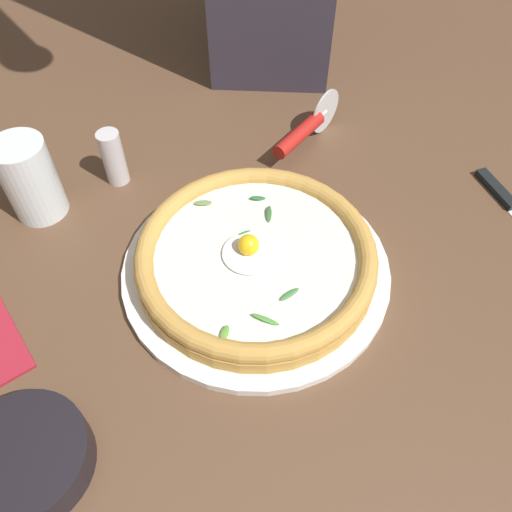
{
  "coord_description": "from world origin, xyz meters",
  "views": [
    {
      "loc": [
        -0.06,
        -0.37,
        0.54
      ],
      "look_at": [
        -0.03,
        0.03,
        0.03
      ],
      "focal_mm": 36.73,
      "sensor_mm": 36.0,
      "label": 1
    }
  ],
  "objects_px": {
    "side_bowl": "(26,459)",
    "pepper_shaker": "(113,158)",
    "pizza": "(256,257)",
    "pizza_cutter": "(306,129)",
    "drinking_glass": "(32,184)"
  },
  "relations": [
    {
      "from": "pizza",
      "to": "pizza_cutter",
      "type": "height_order",
      "value": "pizza_cutter"
    },
    {
      "from": "pizza_cutter",
      "to": "drinking_glass",
      "type": "bearing_deg",
      "value": -164.77
    },
    {
      "from": "side_bowl",
      "to": "pepper_shaker",
      "type": "height_order",
      "value": "pepper_shaker"
    },
    {
      "from": "drinking_glass",
      "to": "pepper_shaker",
      "type": "height_order",
      "value": "drinking_glass"
    },
    {
      "from": "pizza",
      "to": "pepper_shaker",
      "type": "bearing_deg",
      "value": 135.45
    },
    {
      "from": "side_bowl",
      "to": "drinking_glass",
      "type": "distance_m",
      "value": 0.36
    },
    {
      "from": "pizza",
      "to": "pepper_shaker",
      "type": "distance_m",
      "value": 0.27
    },
    {
      "from": "pizza_cutter",
      "to": "drinking_glass",
      "type": "distance_m",
      "value": 0.4
    },
    {
      "from": "side_bowl",
      "to": "pizza_cutter",
      "type": "bearing_deg",
      "value": 53.93
    },
    {
      "from": "pizza_cutter",
      "to": "pepper_shaker",
      "type": "bearing_deg",
      "value": -169.69
    },
    {
      "from": "side_bowl",
      "to": "pepper_shaker",
      "type": "xyz_separation_m",
      "value": [
        0.05,
        0.41,
        0.02
      ]
    },
    {
      "from": "pizza",
      "to": "pepper_shaker",
      "type": "xyz_separation_m",
      "value": [
        -0.19,
        0.19,
        0.01
      ]
    },
    {
      "from": "drinking_glass",
      "to": "pepper_shaker",
      "type": "xyz_separation_m",
      "value": [
        0.1,
        0.05,
        -0.01
      ]
    },
    {
      "from": "pizza",
      "to": "drinking_glass",
      "type": "relative_size",
      "value": 2.59
    },
    {
      "from": "pizza",
      "to": "pizza_cutter",
      "type": "distance_m",
      "value": 0.26
    }
  ]
}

